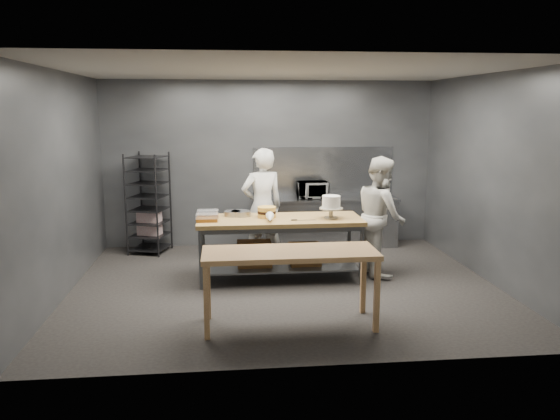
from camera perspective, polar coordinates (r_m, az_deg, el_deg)
name	(u,v)px	position (r m, az deg, el deg)	size (l,w,h in m)	color
ground	(285,285)	(7.89, 0.51, -7.89)	(6.00, 6.00, 0.00)	black
back_wall	(270,164)	(10.03, -1.09, 4.85)	(6.00, 0.04, 3.00)	#4C4F54
work_table	(278,241)	(8.06, -0.20, -3.27)	(2.40, 0.90, 0.92)	olive
near_counter	(290,258)	(6.27, 1.03, -5.03)	(2.00, 0.70, 0.90)	olive
back_counter	(326,222)	(10.01, 4.81, -1.27)	(2.60, 0.60, 0.90)	slate
splashback_panel	(324,171)	(10.16, 4.57, 4.04)	(2.60, 0.02, 0.90)	slate
speed_rack	(149,204)	(9.77, -13.56, 0.59)	(0.76, 0.79, 1.75)	black
chef_behind	(262,207)	(8.77, -1.87, 0.34)	(0.69, 0.45, 1.89)	white
chef_right	(381,216)	(8.40, 10.48, -0.58)	(0.87, 0.68, 1.80)	silver
microwave	(313,190)	(9.86, 3.42, 2.10)	(0.54, 0.37, 0.30)	black
frosted_cake_stand	(331,204)	(7.95, 5.37, 0.65)	(0.34, 0.34, 0.34)	#ABA188
layer_cake	(267,212)	(8.02, -1.40, -0.21)	(0.27, 0.27, 0.16)	gold
cake_pans	(227,214)	(8.14, -5.54, -0.39)	(0.78, 0.32, 0.07)	gray
piping_bag	(270,218)	(7.67, -1.06, -0.86)	(0.12, 0.12, 0.38)	white
offset_spatula	(300,220)	(7.82, 2.12, -1.06)	(0.36, 0.02, 0.02)	slate
pastry_clamshells	(207,216)	(7.94, -7.60, -0.58)	(0.31, 0.50, 0.11)	#A25B20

